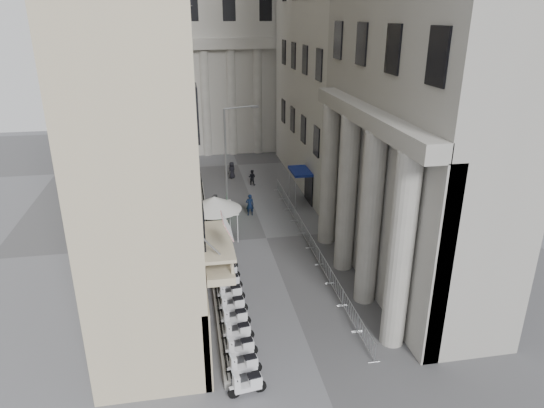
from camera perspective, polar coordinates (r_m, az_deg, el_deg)
The scene contains 33 objects.
far_building at distance 61.37m, azimuth -5.52°, elevation 20.77°, with size 22.00×10.00×30.00m, color beige.
iron_fence at distance 34.84m, azimuth -7.35°, elevation -5.38°, with size 0.30×28.00×1.40m, color black, non-canonical shape.
blue_awning at distance 43.20m, azimuth 3.27°, elevation 0.21°, with size 1.60×3.00×3.00m, color navy, non-canonical shape.
flag at distance 23.97m, azimuth -4.66°, elevation -19.31°, with size 1.00×1.40×8.20m, color #9E0C11, non-canonical shape.
scooter_0 at distance 22.95m, azimuth -2.85°, elevation -21.47°, with size 0.56×1.40×1.50m, color silver, non-canonical shape.
scooter_1 at distance 23.88m, azimuth -3.27°, elevation -19.45°, with size 0.56×1.40×1.50m, color silver, non-canonical shape.
scooter_2 at distance 24.83m, azimuth -3.65°, elevation -17.59°, with size 0.56×1.40×1.50m, color silver, non-canonical shape.
scooter_3 at distance 25.81m, azimuth -3.99°, elevation -15.86°, with size 0.56×1.40×1.50m, color silver, non-canonical shape.
scooter_4 at distance 26.81m, azimuth -4.30°, elevation -14.26°, with size 0.56×1.40×1.50m, color silver, non-canonical shape.
scooter_5 at distance 27.83m, azimuth -4.59°, elevation -12.77°, with size 0.56×1.40×1.50m, color silver, non-canonical shape.
scooter_6 at distance 28.87m, azimuth -4.85°, elevation -11.39°, with size 0.56×1.40×1.50m, color silver, non-canonical shape.
scooter_7 at distance 29.93m, azimuth -5.09°, elevation -10.11°, with size 0.56×1.40×1.50m, color silver, non-canonical shape.
scooter_8 at distance 31.00m, azimuth -5.31°, elevation -8.91°, with size 0.56×1.40×1.50m, color silver, non-canonical shape.
scooter_9 at distance 32.08m, azimuth -5.52°, elevation -7.80°, with size 0.56×1.40×1.50m, color silver, non-canonical shape.
scooter_10 at distance 33.18m, azimuth -5.71°, elevation -6.76°, with size 0.56×1.40×1.50m, color silver, non-canonical shape.
scooter_11 at distance 34.28m, azimuth -5.89°, elevation -5.78°, with size 0.56×1.40×1.50m, color silver, non-canonical shape.
scooter_12 at distance 35.40m, azimuth -6.05°, elevation -4.87°, with size 0.56×1.40×1.50m, color silver, non-canonical shape.
barrier_0 at distance 25.85m, azimuth 10.92°, elevation -16.18°, with size 0.60×2.40×1.10m, color #B1B4B9, non-canonical shape.
barrier_1 at distance 27.73m, azimuth 9.07°, elevation -13.14°, with size 0.60×2.40×1.10m, color #B1B4B9, non-canonical shape.
barrier_2 at distance 29.71m, azimuth 7.51°, elevation -10.49°, with size 0.60×2.40×1.10m, color #B1B4B9, non-canonical shape.
barrier_3 at distance 31.75m, azimuth 6.16°, elevation -8.16°, with size 0.60×2.40×1.10m, color #B1B4B9, non-canonical shape.
barrier_4 at distance 33.86m, azimuth 4.99°, elevation -6.12°, with size 0.60×2.40×1.10m, color #B1B4B9, non-canonical shape.
barrier_5 at distance 36.02m, azimuth 3.97°, elevation -4.31°, with size 0.60×2.40×1.10m, color #B1B4B9, non-canonical shape.
barrier_6 at distance 38.22m, azimuth 3.07°, elevation -2.71°, with size 0.60×2.40×1.10m, color #B1B4B9, non-canonical shape.
barrier_7 at distance 40.45m, azimuth 2.27°, elevation -1.29°, with size 0.60×2.40×1.10m, color #B1B4B9, non-canonical shape.
barrier_8 at distance 42.72m, azimuth 1.56°, elevation -0.01°, with size 0.60×2.40×1.10m, color #B1B4B9, non-canonical shape.
barrier_9 at distance 45.00m, azimuth 0.91°, elevation 1.13°, with size 0.60×2.40×1.10m, color #B1B4B9, non-canonical shape.
security_tent at distance 35.61m, azimuth -6.52°, elevation 0.02°, with size 3.97×3.97×3.23m.
street_lamp at distance 38.04m, azimuth -4.94°, elevation 5.87°, with size 2.84×1.13×9.07m.
info_kiosk at distance 39.87m, azimuth -6.80°, elevation -0.33°, with size 0.59×0.90×1.85m.
pedestrian_a at distance 40.09m, azimuth -2.63°, elevation -0.10°, with size 0.67×0.44×1.83m, color black.
pedestrian_b at distance 47.37m, azimuth -2.38°, elevation 3.15°, with size 0.74×0.58×1.53m, color black.
pedestrian_c at distance 49.43m, azimuth -4.75°, elevation 3.99°, with size 0.84×0.54×1.71m, color black.
Camera 1 is at (-5.39, -13.13, 15.62)m, focal length 32.00 mm.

